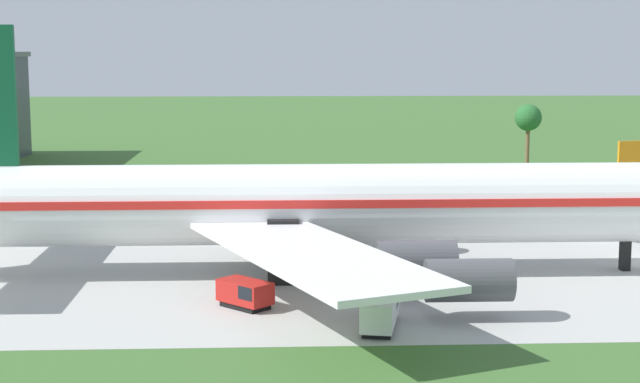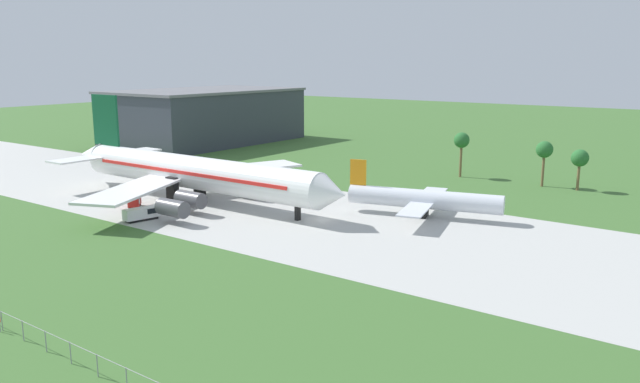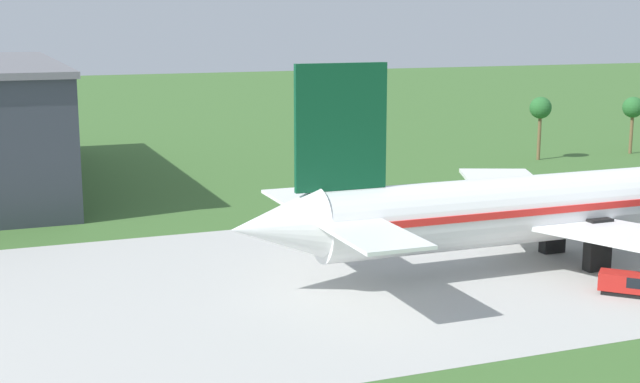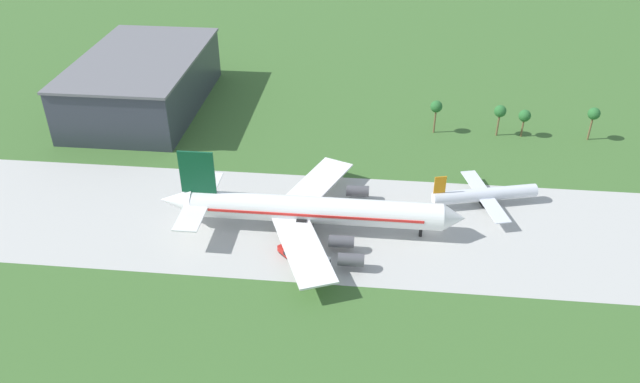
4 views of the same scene
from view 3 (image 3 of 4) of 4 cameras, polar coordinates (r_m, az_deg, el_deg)
The scene contains 2 objects.
jet_airliner at distance 90.04m, azimuth 16.92°, elevation -0.77°, with size 71.80×53.82×19.59m.
catering_van at distance 80.66m, azimuth 18.91°, elevation -5.55°, with size 4.14×4.15×1.92m.
Camera 3 is at (-83.98, -71.66, 23.38)m, focal length 50.00 mm.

